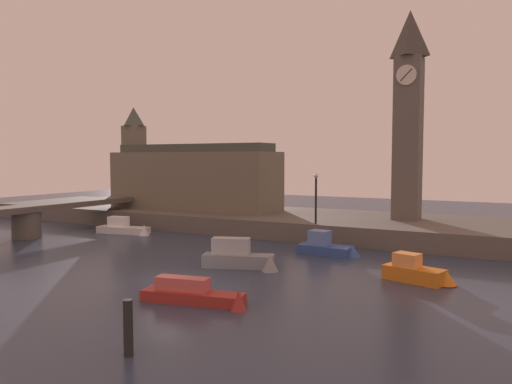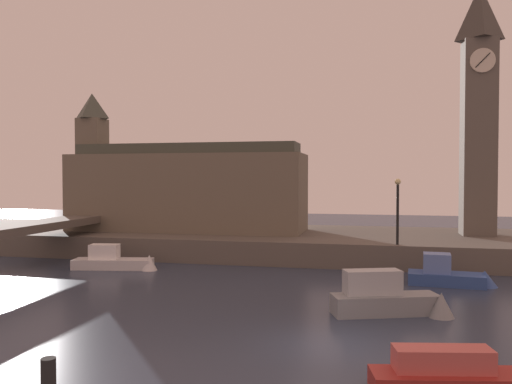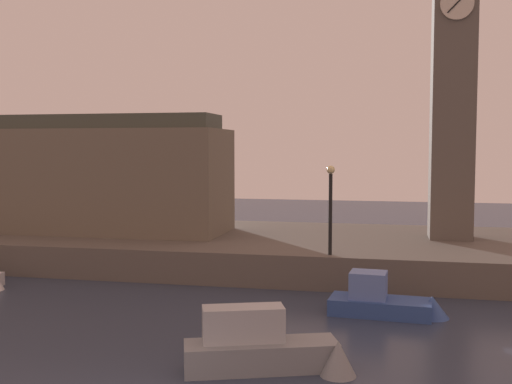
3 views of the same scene
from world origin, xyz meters
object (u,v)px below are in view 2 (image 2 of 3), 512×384
Objects in this scene: clock_tower at (479,106)px; boat_dinghy_red at (484,379)px; parliament_hall at (181,187)px; boat_cruiser_grey at (392,299)px; streetlamp at (398,203)px; boat_ferry_white at (120,262)px; boat_tour_blue at (455,276)px.

clock_tower is 26.08m from boat_dinghy_red.
parliament_hall is 3.50× the size of boat_cruiser_grey.
parliament_hall is 4.52× the size of streetlamp.
streetlamp is at bearing 94.26° from boat_dinghy_red.
boat_ferry_white is at bearing -168.21° from streetlamp.
streetlamp is at bearing -131.66° from clock_tower.
parliament_hall reaches higher than boat_ferry_white.
boat_cruiser_grey is at bearing -93.94° from streetlamp.
boat_dinghy_red is (-4.27, -23.73, -9.93)m from clock_tower.
parliament_hall is 20.59m from boat_tour_blue.
boat_tour_blue is at bearing -26.07° from parliament_hall.
boat_dinghy_red is at bearing -85.74° from streetlamp.
parliament_hall reaches higher than boat_tour_blue.
boat_cruiser_grey is 7.24m from boat_tour_blue.
boat_dinghy_red is at bearing -39.02° from boat_ferry_white.
boat_ferry_white is (-16.10, -3.36, -3.48)m from streetlamp.
boat_cruiser_grey is (-0.71, -10.24, -3.30)m from streetlamp.
boat_cruiser_grey is at bearing 105.54° from boat_dinghy_red.
parliament_hall reaches higher than boat_dinghy_red.
streetlamp reaches higher than boat_cruiser_grey.
clock_tower is 3.13× the size of boat_ferry_white.
boat_dinghy_red is at bearing -53.30° from parliament_hall.
clock_tower is at bearing 79.79° from boat_dinghy_red.
streetlamp is 0.77× the size of boat_cruiser_grey.
boat_tour_blue is at bearing 62.60° from boat_cruiser_grey.
clock_tower is 0.97× the size of parliament_hall.
clock_tower reaches higher than streetlamp.
boat_tour_blue is (18.10, -8.85, -4.24)m from parliament_hall.
streetlamp is 17.87m from boat_dinghy_red.
parliament_hall is 3.23× the size of boat_dinghy_red.
clock_tower is at bearing 73.70° from boat_tour_blue.
streetlamp is (15.47, -5.04, -0.79)m from parliament_hall.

